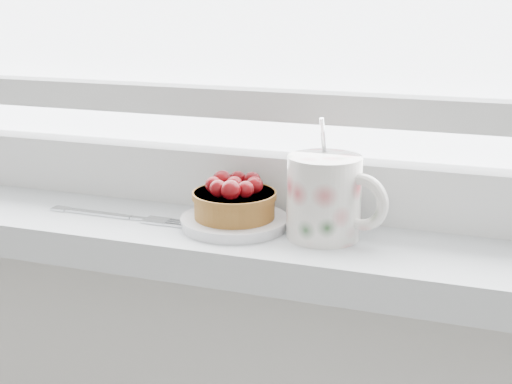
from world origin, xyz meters
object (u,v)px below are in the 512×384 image
at_px(saucer, 235,222).
at_px(floral_mug, 327,196).
at_px(raspberry_tart, 234,199).
at_px(fork, 119,216).

height_order(saucer, floral_mug, floral_mug).
bearing_deg(saucer, floral_mug, 0.12).
height_order(raspberry_tart, floral_mug, floral_mug).
xyz_separation_m(saucer, floral_mug, (0.11, 0.00, 0.04)).
xyz_separation_m(floral_mug, fork, (-0.25, -0.01, -0.05)).
distance_m(saucer, raspberry_tart, 0.03).
distance_m(raspberry_tart, floral_mug, 0.11).
bearing_deg(floral_mug, fork, -176.90).
height_order(saucer, fork, saucer).
relative_size(floral_mug, fork, 0.69).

